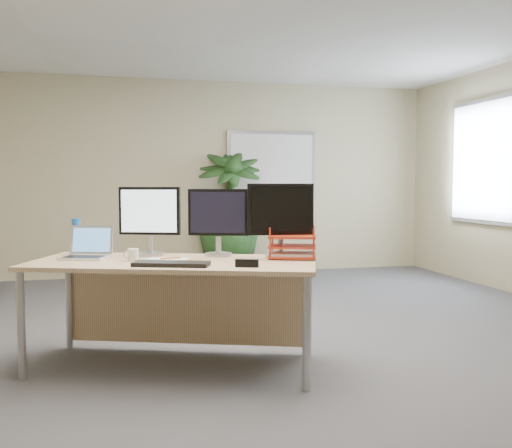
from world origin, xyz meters
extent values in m
plane|color=#46474B|center=(0.00, 0.00, 0.00)|extent=(8.00, 8.00, 0.00)
cube|color=#C2B889|center=(0.00, 4.00, 1.35)|extent=(7.00, 0.04, 2.70)
cube|color=#A5A5AA|center=(1.20, 3.97, 1.55)|extent=(1.30, 0.03, 0.95)
cube|color=silver|center=(1.20, 3.95, 1.55)|extent=(1.20, 0.01, 0.85)
cube|color=#A5A5AA|center=(3.47, 2.30, 1.55)|extent=(0.03, 1.30, 1.55)
cube|color=white|center=(3.45, 2.30, 1.55)|extent=(0.01, 1.20, 1.45)
cube|color=tan|center=(-0.60, -0.04, 0.73)|extent=(2.10, 1.43, 0.03)
cube|color=tan|center=(-0.48, 0.32, 0.36)|extent=(1.74, 0.65, 0.60)
cylinder|color=#A4A4A9|center=(-1.59, -0.06, 0.36)|extent=(0.05, 0.05, 0.72)
cylinder|color=#A4A4A9|center=(0.14, -0.69, 0.36)|extent=(0.05, 0.05, 0.72)
cylinder|color=#A4A4A9|center=(-1.35, 0.61, 0.36)|extent=(0.05, 0.05, 0.72)
cylinder|color=#A4A4A9|center=(0.38, -0.01, 0.36)|extent=(0.05, 0.05, 0.72)
imported|color=#133515|center=(0.51, 3.70, 0.75)|extent=(0.94, 0.94, 1.50)
cylinder|color=#A4A4A9|center=(-0.74, 0.29, 0.76)|extent=(0.21, 0.21, 0.02)
cylinder|color=#A4A4A9|center=(-0.74, 0.29, 0.83)|extent=(0.04, 0.04, 0.12)
cube|color=black|center=(-0.74, 0.29, 1.08)|extent=(0.44, 0.19, 0.35)
cube|color=white|center=(-0.75, 0.27, 1.08)|extent=(0.39, 0.14, 0.31)
cylinder|color=#A4A4A9|center=(-0.26, 0.16, 0.76)|extent=(0.20, 0.20, 0.02)
cylinder|color=#A4A4A9|center=(-0.26, 0.16, 0.83)|extent=(0.04, 0.04, 0.12)
cube|color=black|center=(-0.26, 0.16, 1.07)|extent=(0.43, 0.19, 0.34)
cube|color=black|center=(-0.27, 0.13, 1.07)|extent=(0.38, 0.14, 0.30)
cylinder|color=#A4A4A9|center=(0.16, -0.04, 0.76)|extent=(0.22, 0.22, 0.02)
cylinder|color=#A4A4A9|center=(0.16, -0.04, 0.83)|extent=(0.04, 0.04, 0.13)
cube|color=black|center=(0.16, -0.04, 1.09)|extent=(0.48, 0.09, 0.37)
cube|color=black|center=(0.16, -0.07, 1.09)|extent=(0.43, 0.05, 0.32)
cube|color=silver|center=(-1.20, 0.21, 0.75)|extent=(0.37, 0.31, 0.02)
cube|color=black|center=(-1.21, 0.20, 0.76)|extent=(0.30, 0.23, 0.00)
cube|color=silver|center=(-1.16, 0.34, 0.87)|extent=(0.31, 0.16, 0.21)
cube|color=#508AD0|center=(-1.16, 0.33, 0.87)|extent=(0.27, 0.13, 0.17)
cube|color=black|center=(-0.64, -0.28, 0.76)|extent=(0.51, 0.32, 0.03)
cylinder|color=white|center=(-0.87, 0.02, 0.79)|extent=(0.07, 0.07, 0.08)
torus|color=white|center=(-0.92, 0.02, 0.79)|extent=(0.06, 0.03, 0.06)
cube|color=silver|center=(-0.65, -0.03, 0.75)|extent=(0.34, 0.31, 0.01)
cylinder|color=orange|center=(-0.62, -0.02, 0.76)|extent=(0.14, 0.04, 0.01)
cylinder|color=gold|center=(-0.46, -0.15, 0.75)|extent=(0.10, 0.08, 0.02)
cylinder|color=silver|center=(-1.28, 0.50, 0.85)|extent=(0.07, 0.07, 0.21)
cylinder|color=blue|center=(-1.28, 0.50, 0.99)|extent=(0.06, 0.06, 0.06)
cylinder|color=blue|center=(-1.28, 0.50, 0.86)|extent=(0.07, 0.07, 0.07)
cube|color=#AE2B15|center=(0.23, -0.11, 0.76)|extent=(0.40, 0.35, 0.02)
cube|color=#AE2B15|center=(0.23, -0.11, 0.83)|extent=(0.40, 0.35, 0.02)
cube|color=#AE2B15|center=(0.23, -0.11, 0.90)|extent=(0.40, 0.35, 0.02)
cube|color=silver|center=(0.23, -0.11, 0.78)|extent=(0.36, 0.31, 0.02)
cube|color=black|center=(-0.18, -0.45, 0.77)|extent=(0.15, 0.09, 0.05)
camera|label=1|loc=(-0.98, -3.95, 1.28)|focal=40.00mm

